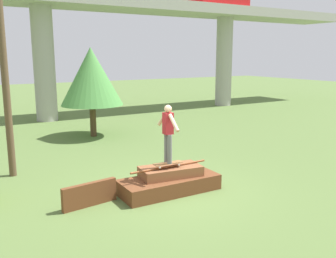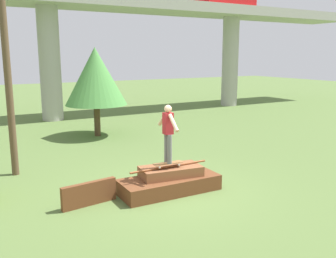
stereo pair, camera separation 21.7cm
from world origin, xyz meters
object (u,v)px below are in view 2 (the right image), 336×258
skater (168,130)px  utility_pole (5,43)px  tree_behind_left (96,76)px  skateboard (168,163)px

skater → utility_pole: utility_pole is taller
tree_behind_left → skater: bearing=-95.9°
skateboard → tree_behind_left: 7.71m
skater → utility_pole: 5.20m
skateboard → utility_pole: bearing=131.8°
tree_behind_left → utility_pole: bearing=-134.8°
utility_pole → tree_behind_left: size_ratio=1.94×
skateboard → utility_pole: 5.61m
skateboard → skater: (0.00, -0.00, 0.85)m
utility_pole → skateboard: bearing=-48.2°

